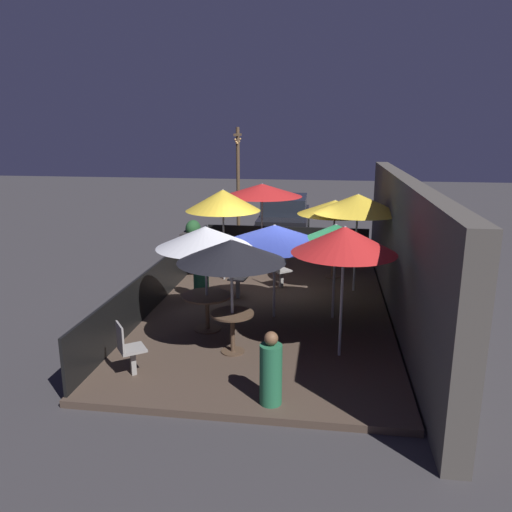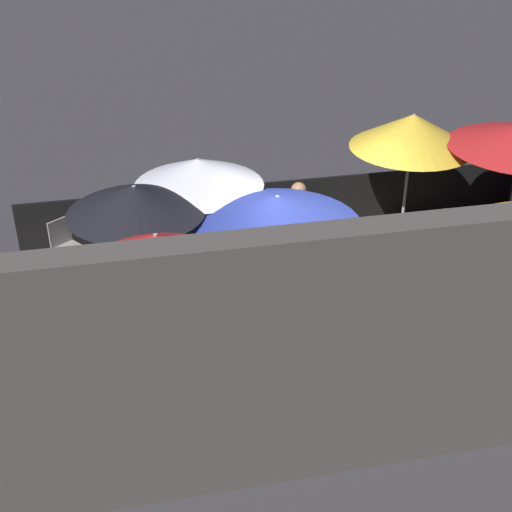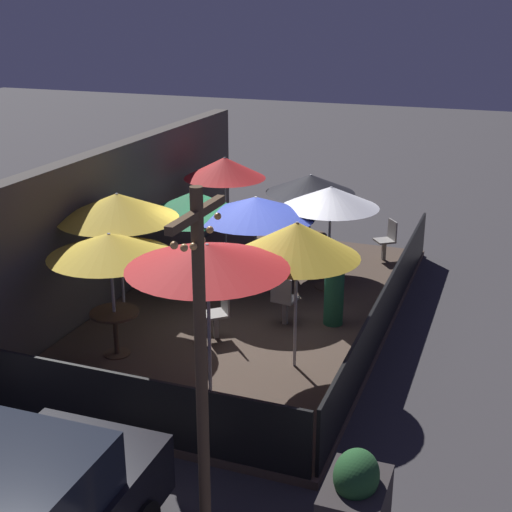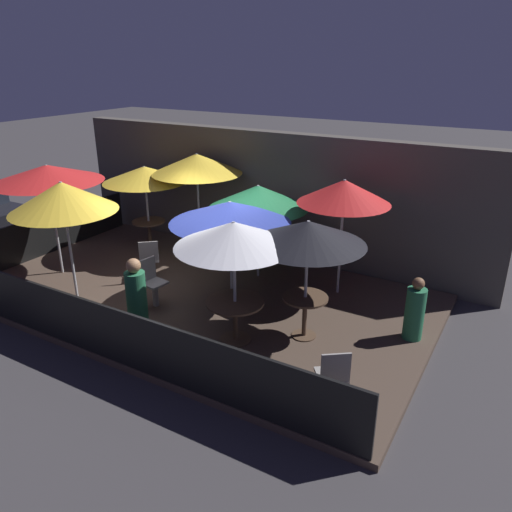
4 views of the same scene
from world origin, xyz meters
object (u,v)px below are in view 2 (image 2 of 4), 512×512
object	(u,v)px
patron_1	(298,223)
patio_umbrella_4	(412,131)
patio_umbrella_6	(277,210)
patio_umbrella_2	(135,199)
dining_table_2	(143,281)
patron_0	(22,336)
patio_chair_0	(407,274)
patio_chair_1	(66,245)
patio_umbrella_1	(198,172)
dining_table_1	(202,251)
patio_chair_2	(334,250)
patio_umbrella_5	(157,253)
patio_umbrella_7	(311,256)
patio_umbrella_8	(489,231)

from	to	relation	value
patron_1	patio_umbrella_4	bearing A→B (deg)	-34.53
patio_umbrella_4	patio_umbrella_6	distance (m)	3.04
patio_umbrella_2	patron_1	world-z (taller)	patio_umbrella_2
dining_table_2	patron_0	size ratio (longest dim) A/B	0.69
patio_chair_0	patio_chair_1	world-z (taller)	patio_chair_1
patio_umbrella_1	patio_umbrella_2	distance (m)	1.18
dining_table_1	patio_chair_2	distance (m)	2.07
patio_umbrella_4	dining_table_2	bearing A→B (deg)	13.69
patio_umbrella_6	patio_chair_0	xyz separation A→B (m)	(-2.02, -0.09, -1.31)
patio_umbrella_2	patio_chair_0	bearing A→B (deg)	173.17
patio_umbrella_1	patio_umbrella_2	world-z (taller)	patio_umbrella_1
patio_umbrella_2	patio_chair_2	size ratio (longest dim) A/B	2.21
patio_umbrella_5	patio_umbrella_7	xyz separation A→B (m)	(-1.81, -0.11, -0.32)
patio_umbrella_5	patio_umbrella_7	size ratio (longest dim) A/B	1.11
patio_umbrella_1	patio_umbrella_5	size ratio (longest dim) A/B	0.90
patio_umbrella_8	patio_umbrella_2	bearing A→B (deg)	-30.82
patio_umbrella_5	patio_chair_1	world-z (taller)	patio_umbrella_5
patio_chair_2	dining_table_1	bearing A→B (deg)	-0.00
patio_umbrella_4	patio_umbrella_7	world-z (taller)	patio_umbrella_4
patio_umbrella_5	patron_1	xyz separation A→B (m)	(-2.49, -3.14, -1.49)
patio_chair_2	patron_0	bearing A→B (deg)	23.24
dining_table_2	patio_chair_1	size ratio (longest dim) A/B	0.84
patio_umbrella_6	patio_chair_2	world-z (taller)	patio_umbrella_6
patio_umbrella_4	patio_chair_0	bearing A→B (deg)	70.83
patio_umbrella_1	patio_chair_0	world-z (taller)	patio_umbrella_1
patio_umbrella_2	patio_umbrella_4	world-z (taller)	patio_umbrella_4
patio_umbrella_1	dining_table_1	bearing A→B (deg)	-45.00
patio_umbrella_1	patio_umbrella_5	distance (m)	2.73
patio_umbrella_2	patio_chair_1	world-z (taller)	patio_umbrella_2
patio_umbrella_8	patio_chair_0	size ratio (longest dim) A/B	2.66
patio_umbrella_6	patio_chair_0	bearing A→B (deg)	-177.55
dining_table_1	patio_chair_0	xyz separation A→B (m)	(-2.90, 1.16, -0.09)
dining_table_2	patio_chair_2	bearing A→B (deg)	-171.97
patio_umbrella_2	patio_chair_1	bearing A→B (deg)	-53.42
patio_umbrella_5	patio_chair_0	world-z (taller)	patio_umbrella_5
dining_table_1	patron_0	size ratio (longest dim) A/B	0.86
patio_umbrella_5	patio_umbrella_2	bearing A→B (deg)	-85.91
patio_umbrella_5	dining_table_1	bearing A→B (deg)	-107.48
patio_umbrella_2	patio_chair_1	size ratio (longest dim) A/B	2.28
patio_umbrella_1	patron_0	xyz separation A→B (m)	(2.58, 1.57, -1.39)
patio_umbrella_8	patio_chair_0	distance (m)	2.51
dining_table_1	patio_chair_2	world-z (taller)	patio_chair_2
patio_umbrella_6	dining_table_2	bearing A→B (deg)	-16.66
patio_umbrella_6	patio_chair_2	bearing A→B (deg)	-140.31
patio_chair_0	patio_chair_2	bearing A→B (deg)	-177.46
patio_umbrella_1	patio_chair_0	xyz separation A→B (m)	(-2.90, 1.16, -1.41)
patio_umbrella_6	patio_chair_2	size ratio (longest dim) A/B	2.43
dining_table_2	patio_chair_0	xyz separation A→B (m)	(-3.86, 0.46, -0.10)
patio_umbrella_1	patio_chair_2	bearing A→B (deg)	172.45
patio_umbrella_5	dining_table_2	xyz separation A→B (m)	(0.14, -1.90, -1.52)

